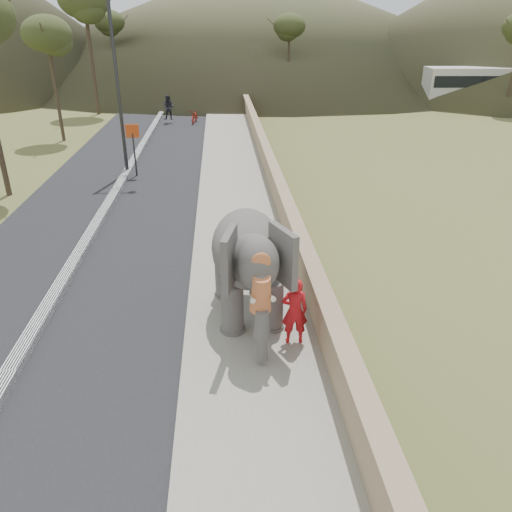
{
  "coord_description": "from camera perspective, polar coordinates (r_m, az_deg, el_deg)",
  "views": [
    {
      "loc": [
        -0.56,
        -8.11,
        6.66
      ],
      "look_at": [
        0.2,
        2.31,
        1.7
      ],
      "focal_mm": 35.0,
      "sensor_mm": 36.0,
      "label": 1
    }
  ],
  "objects": [
    {
      "name": "bus_white",
      "position": [
        48.42,
        25.27,
        17.07
      ],
      "size": [
        11.14,
        3.23,
        3.1
      ],
      "primitive_type": "cube",
      "rotation": [
        0.0,
        0.0,
        1.5
      ],
      "color": "beige",
      "rests_on": "ground"
    },
    {
      "name": "parapet",
      "position": [
        19.24,
        2.67,
        6.85
      ],
      "size": [
        0.3,
        120.0,
        1.1
      ],
      "primitive_type": "cube",
      "color": "tan",
      "rests_on": "ground"
    },
    {
      "name": "trees",
      "position": [
        35.93,
        -5.25,
        21.07
      ],
      "size": [
        48.28,
        42.56,
        9.58
      ],
      "color": "#473828",
      "rests_on": "ground"
    },
    {
      "name": "ground",
      "position": [
        10.5,
        -0.18,
        -13.94
      ],
      "size": [
        160.0,
        160.0,
        0.0
      ],
      "primitive_type": "plane",
      "color": "olive",
      "rests_on": "ground"
    },
    {
      "name": "walkway",
      "position": [
        19.27,
        -2.26,
        5.4
      ],
      "size": [
        3.0,
        120.0,
        0.15
      ],
      "primitive_type": "cube",
      "color": "#9E9687",
      "rests_on": "ground"
    },
    {
      "name": "motorcyclist",
      "position": [
        36.87,
        -8.35,
        15.93
      ],
      "size": [
        2.65,
        1.87,
        1.95
      ],
      "color": "maroon",
      "rests_on": "ground"
    },
    {
      "name": "hill_far",
      "position": [
        78.3,
        -0.09,
        25.65
      ],
      "size": [
        80.0,
        80.0,
        14.0
      ],
      "primitive_type": "cone",
      "color": "brown",
      "rests_on": "ground"
    },
    {
      "name": "median",
      "position": [
        19.76,
        -16.96,
        4.91
      ],
      "size": [
        0.35,
        120.0,
        0.22
      ],
      "primitive_type": "cube",
      "color": "black",
      "rests_on": "ground"
    },
    {
      "name": "elephant_and_man",
      "position": [
        11.77,
        -0.93,
        -0.75
      ],
      "size": [
        2.31,
        3.82,
        2.67
      ],
      "color": "#625C59",
      "rests_on": "ground"
    },
    {
      "name": "distant_car",
      "position": [
        48.08,
        17.84,
        17.16
      ],
      "size": [
        4.3,
        1.89,
        1.44
      ],
      "primitive_type": "imported",
      "rotation": [
        0.0,
        0.0,
        1.52
      ],
      "color": "silver",
      "rests_on": "ground"
    },
    {
      "name": "road",
      "position": [
        19.79,
        -16.93,
        4.65
      ],
      "size": [
        7.0,
        120.0,
        0.03
      ],
      "primitive_type": "cube",
      "color": "black",
      "rests_on": "ground"
    },
    {
      "name": "lamppost",
      "position": [
        24.01,
        -15.01,
        20.34
      ],
      "size": [
        1.76,
        0.36,
        8.0
      ],
      "color": "#2B2B30",
      "rests_on": "ground"
    },
    {
      "name": "signboard",
      "position": [
        24.02,
        -13.85,
        12.63
      ],
      "size": [
        0.6,
        0.08,
        2.4
      ],
      "color": "#2D2D33",
      "rests_on": "ground"
    }
  ]
}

